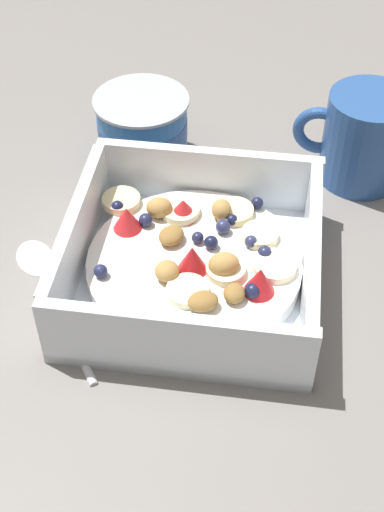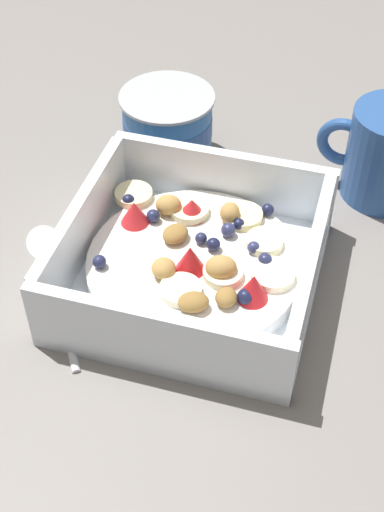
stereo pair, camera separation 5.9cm
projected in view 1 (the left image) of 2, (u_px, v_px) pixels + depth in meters
The scene contains 5 objects.
ground_plane at pixel (192, 291), 0.61m from camera, with size 2.40×2.40×0.00m, color gray.
fruit_bowl at pixel (193, 262), 0.60m from camera, with size 0.20×0.20×0.07m.
spoon at pixel (44, 275), 0.61m from camera, with size 0.11×0.15×0.01m.
yogurt_cup at pixel (143, 129), 0.71m from camera, with size 0.09×0.09×0.07m.
coffee_mug at pixel (363, 138), 0.68m from camera, with size 0.11×0.08×0.09m.
Camera 1 is at (0.06, -0.40, 0.45)m, focal length 50.49 mm.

